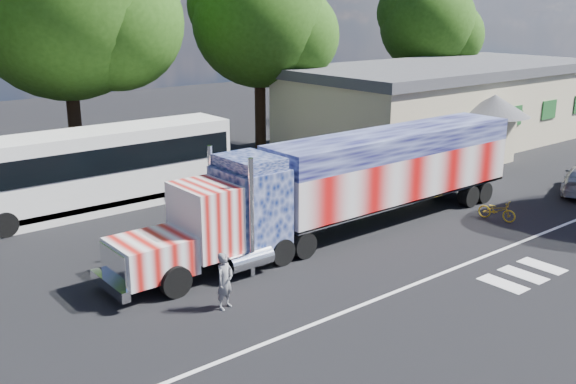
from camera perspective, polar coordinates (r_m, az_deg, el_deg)
ground at (r=23.19m, az=4.68°, el=-6.12°), size 100.00×100.00×0.00m
lane_markings at (r=22.12m, az=14.75°, el=-7.76°), size 30.00×2.67×0.01m
semi_truck at (r=25.73m, az=5.87°, el=1.07°), size 19.24×3.04×4.10m
coach_bus at (r=29.83m, az=-16.38°, el=2.06°), size 12.24×2.85×3.56m
hall_building at (r=44.08m, az=14.02°, el=7.65°), size 22.40×12.80×5.20m
woman at (r=19.43m, az=-5.64°, el=-7.88°), size 0.74×0.60×1.77m
bicycle at (r=28.72m, az=18.08°, el=-1.56°), size 0.91×1.71×0.85m
tree_n_mid at (r=35.67m, az=-19.02°, el=15.66°), size 10.54×10.04×14.06m
tree_ne_a at (r=40.91m, az=-2.37°, el=14.96°), size 8.69×8.27×12.12m
tree_far_ne at (r=52.83m, az=12.44°, el=14.32°), size 7.80×7.43×11.19m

